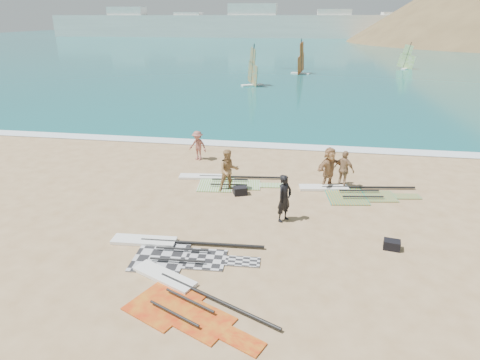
# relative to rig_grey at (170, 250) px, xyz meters

# --- Properties ---
(ground) EXTENTS (300.00, 300.00, 0.00)m
(ground) POSITION_rel_rig_grey_xyz_m (2.93, 0.47, -0.05)
(ground) COLOR tan
(ground) RESTS_ON ground
(sea) EXTENTS (300.00, 240.00, 0.06)m
(sea) POSITION_rel_rig_grey_xyz_m (2.93, 132.47, -0.05)
(sea) COLOR #0D5960
(sea) RESTS_ON ground
(surf_line) EXTENTS (300.00, 1.20, 0.04)m
(surf_line) POSITION_rel_rig_grey_xyz_m (2.93, 12.77, -0.05)
(surf_line) COLOR white
(surf_line) RESTS_ON ground
(far_town) EXTENTS (160.00, 8.00, 12.00)m
(far_town) POSITION_rel_rig_grey_xyz_m (-12.80, 150.47, 4.44)
(far_town) COLOR white
(far_town) RESTS_ON ground
(rig_grey) EXTENTS (5.56, 2.22, 0.20)m
(rig_grey) POSITION_rel_rig_grey_xyz_m (0.00, 0.00, 0.00)
(rig_grey) COLOR #242426
(rig_grey) RESTS_ON ground
(rig_green) EXTENTS (5.34, 2.26, 0.20)m
(rig_green) POSITION_rel_rig_grey_xyz_m (0.48, 6.50, -0.00)
(rig_green) COLOR #65AB28
(rig_green) RESTS_ON ground
(rig_orange) EXTENTS (5.51, 2.47, 0.20)m
(rig_orange) POSITION_rel_rig_grey_xyz_m (6.62, 6.11, -0.00)
(rig_orange) COLOR orange
(rig_orange) RESTS_ON ground
(rig_red) EXTENTS (4.93, 3.47, 0.20)m
(rig_red) POSITION_rel_rig_grey_xyz_m (1.09, -2.39, -0.00)
(rig_red) COLOR red
(rig_red) RESTS_ON ground
(gear_bag_near) EXTENTS (0.71, 0.62, 0.38)m
(gear_bag_near) POSITION_rel_rig_grey_xyz_m (1.66, 5.12, 0.14)
(gear_bag_near) COLOR black
(gear_bag_near) RESTS_ON ground
(gear_bag_far) EXTENTS (0.62, 0.48, 0.34)m
(gear_bag_far) POSITION_rel_rig_grey_xyz_m (7.68, 1.38, 0.12)
(gear_bag_far) COLOR black
(gear_bag_far) RESTS_ON ground
(person_wetsuit) EXTENTS (0.80, 0.85, 1.95)m
(person_wetsuit) POSITION_rel_rig_grey_xyz_m (3.78, 2.93, 0.93)
(person_wetsuit) COLOR black
(person_wetsuit) RESTS_ON ground
(beachgoer_left) EXTENTS (1.20, 1.09, 2.01)m
(beachgoer_left) POSITION_rel_rig_grey_xyz_m (1.06, 5.48, 0.96)
(beachgoer_left) COLOR #A57E4E
(beachgoer_left) RESTS_ON ground
(beachgoer_mid) EXTENTS (1.23, 0.94, 1.69)m
(beachgoer_mid) POSITION_rel_rig_grey_xyz_m (-1.49, 9.55, 0.79)
(beachgoer_mid) COLOR #98584D
(beachgoer_mid) RESTS_ON ground
(beachgoer_back) EXTENTS (1.12, 1.02, 1.83)m
(beachgoer_back) POSITION_rel_rig_grey_xyz_m (6.38, 6.77, 0.86)
(beachgoer_back) COLOR #A07B57
(beachgoer_back) RESTS_ON ground
(beachgoer_right) EXTENTS (1.71, 1.68, 1.96)m
(beachgoer_right) POSITION_rel_rig_grey_xyz_m (5.68, 6.78, 0.93)
(beachgoer_right) COLOR #AB7B4F
(beachgoer_right) RESTS_ON ground
(windsurfer_left) EXTENTS (2.69, 2.87, 4.82)m
(windsurfer_left) POSITION_rel_rig_grey_xyz_m (-1.87, 36.09, 1.32)
(windsurfer_left) COLOR white
(windsurfer_left) RESTS_ON ground
(windsurfer_centre) EXTENTS (2.77, 3.16, 4.86)m
(windsurfer_centre) POSITION_rel_rig_grey_xyz_m (3.46, 47.61, 1.33)
(windsurfer_centre) COLOR white
(windsurfer_centre) RESTS_ON ground
(windsurfer_right) EXTENTS (2.41, 2.26, 4.06)m
(windsurfer_right) POSITION_rel_rig_grey_xyz_m (19.44, 55.88, 1.16)
(windsurfer_right) COLOR white
(windsurfer_right) RESTS_ON ground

